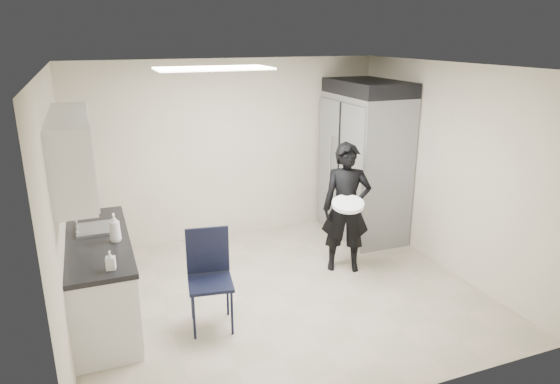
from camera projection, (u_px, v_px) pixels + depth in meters
name	position (u px, v px, depth m)	size (l,w,h in m)	color
floor	(280.00, 292.00, 5.89)	(4.50, 4.50, 0.00)	tan
ceiling	(280.00, 66.00, 5.11)	(4.50, 4.50, 0.00)	silver
back_wall	(230.00, 150.00, 7.28)	(4.50, 4.50, 0.00)	beige
left_wall	(59.00, 213.00, 4.72)	(4.00, 4.00, 0.00)	beige
right_wall	(446.00, 168.00, 6.28)	(4.00, 4.00, 0.00)	beige
ceiling_panel	(213.00, 68.00, 5.26)	(1.20, 0.60, 0.02)	white
lower_counter	(101.00, 281.00, 5.27)	(0.60, 1.90, 0.86)	silver
countertop	(97.00, 241.00, 5.13)	(0.64, 1.95, 0.05)	black
sink	(98.00, 233.00, 5.36)	(0.42, 0.40, 0.14)	gray
faucet	(76.00, 223.00, 5.25)	(0.02, 0.02, 0.24)	silver
upper_cabinets	(72.00, 153.00, 4.80)	(0.35, 1.80, 0.75)	silver
towel_dispenser	(69.00, 149.00, 5.86)	(0.22, 0.30, 0.35)	black
notice_sticker_left	(61.00, 217.00, 4.84)	(0.00, 0.12, 0.07)	yellow
notice_sticker_right	(62.00, 214.00, 5.03)	(0.00, 0.12, 0.07)	yellow
commercial_fridge	(364.00, 167.00, 7.34)	(0.80, 1.35, 2.10)	gray
fridge_compressor	(369.00, 87.00, 6.99)	(0.80, 1.35, 0.20)	black
folding_chair	(210.00, 283.00, 5.07)	(0.44, 0.44, 1.00)	black
man_tuxedo	(346.00, 208.00, 6.26)	(0.61, 0.41, 1.66)	black
bucket_lid	(348.00, 204.00, 5.98)	(0.39, 0.39, 0.05)	silver
soap_bottle_a	(115.00, 228.00, 5.01)	(0.12, 0.12, 0.30)	silver
soap_bottle_b	(110.00, 260.00, 4.43)	(0.08, 0.08, 0.18)	#A7A5B1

